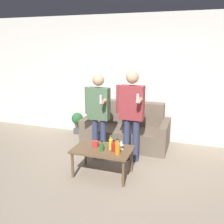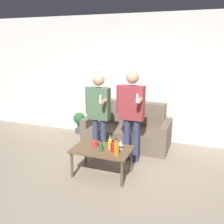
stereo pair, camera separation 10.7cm
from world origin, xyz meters
name	(u,v)px [view 1 (the left image)]	position (x,y,z in m)	size (l,w,h in m)	color
ground_plane	(97,188)	(0.00, 0.00, 0.00)	(16.00, 16.00, 0.00)	gray
wall_back	(135,79)	(0.00, 2.27, 1.35)	(8.00, 0.06, 2.70)	silver
couch	(126,130)	(-0.05, 1.80, 0.31)	(1.76, 0.85, 0.89)	#6B5B4C
coffee_table	(103,152)	(-0.06, 0.40, 0.40)	(0.94, 0.59, 0.46)	brown
bottle_orange	(102,147)	(-0.04, 0.32, 0.52)	(0.06, 0.06, 0.16)	#23752D
bottle_green	(114,147)	(0.14, 0.37, 0.53)	(0.08, 0.08, 0.19)	#B21E1E
bottle_dark	(117,148)	(0.24, 0.27, 0.56)	(0.08, 0.08, 0.25)	orange
bottle_yellow	(111,144)	(0.07, 0.43, 0.55)	(0.06, 0.06, 0.23)	yellow
wine_glass_near	(121,143)	(0.23, 0.48, 0.56)	(0.08, 0.08, 0.15)	silver
cup_on_table	(96,144)	(-0.19, 0.43, 0.51)	(0.09, 0.09, 0.10)	red
person_standing_left	(98,110)	(-0.34, 0.96, 0.94)	(0.46, 0.41, 1.58)	navy
person_standing_right	(131,110)	(0.24, 1.06, 0.97)	(0.50, 0.43, 1.64)	navy
potted_plant	(77,121)	(-1.34, 2.08, 0.31)	(0.27, 0.27, 0.51)	#4C4C51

